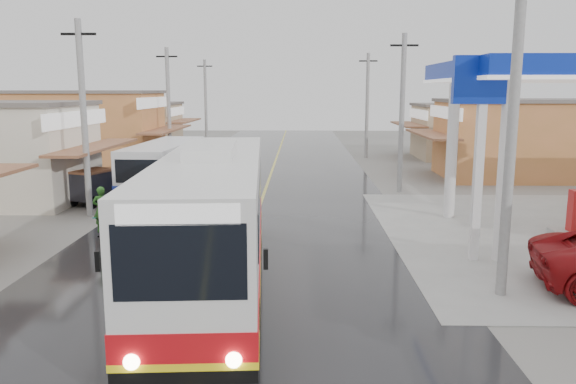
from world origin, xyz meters
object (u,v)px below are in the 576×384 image
Objects in this scene: coach_bus at (213,218)px; second_bus at (165,169)px; cyclist at (104,223)px; tricycle_near at (94,185)px.

coach_bus is 1.50× the size of second_bus.
second_bus is 8.04m from cyclist.
cyclist is at bearing -47.07° from tricycle_near.
coach_bus is 6.24m from cyclist.
tricycle_near is at bearing 102.26° from cyclist.
coach_bus is 6.20× the size of cyclist.
coach_bus is at bearing -68.05° from second_bus.
tricycle_near is (-7.15, 10.52, -0.90)m from coach_bus.
second_bus is 3.35× the size of tricycle_near.
second_bus is at bearing 105.48° from coach_bus.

